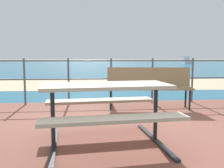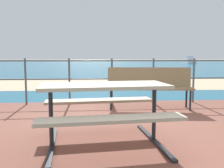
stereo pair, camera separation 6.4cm
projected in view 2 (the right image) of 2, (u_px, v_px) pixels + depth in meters
The scene contains 8 objects.
ground_plane at pixel (125, 139), 3.35m from camera, with size 240.00×240.00×0.00m, color tan.
patio_paving at pixel (125, 137), 3.34m from camera, with size 6.40×5.20×0.06m, color brown.
sea_water at pixel (96, 64), 42.98m from camera, with size 90.00×90.00×0.01m, color #196B8E.
beach_strip at pixel (103, 83), 10.60m from camera, with size 54.00×4.83×0.01m, color beige.
picnic_table at pixel (104, 99), 2.93m from camera, with size 1.63×1.46×0.76m.
park_bench at pixel (149, 84), 5.09m from camera, with size 1.81×0.63×0.86m.
railing_fence at pixel (112, 76), 5.61m from camera, with size 5.94×0.04×1.05m.
boat_near at pixel (189, 61), 43.68m from camera, with size 2.02×5.43×1.36m.
Camera 2 is at (-0.43, -3.22, 1.14)m, focal length 38.61 mm.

